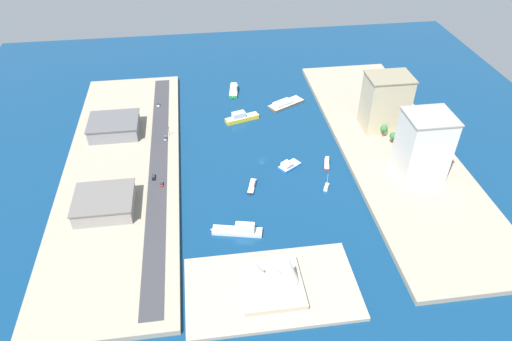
% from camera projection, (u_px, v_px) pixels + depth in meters
% --- Properties ---
extents(ground_plane, '(440.00, 440.00, 0.00)m').
position_uv_depth(ground_plane, '(262.00, 160.00, 298.10)').
color(ground_plane, navy).
extents(quay_west, '(70.00, 240.00, 3.19)m').
position_uv_depth(quay_west, '(393.00, 147.00, 306.56)').
color(quay_west, '#9E937F').
rests_on(quay_west, ground_plane).
extents(quay_east, '(70.00, 240.00, 3.19)m').
position_uv_depth(quay_east, '(122.00, 169.00, 287.68)').
color(quay_east, '#9E937F').
rests_on(quay_east, ground_plane).
extents(peninsula_point, '(80.31, 45.29, 2.00)m').
position_uv_depth(peninsula_point, '(272.00, 288.00, 216.73)').
color(peninsula_point, '#A89E89').
rests_on(peninsula_point, ground_plane).
extents(road_strip, '(11.08, 228.00, 0.15)m').
position_uv_depth(road_strip, '(158.00, 164.00, 289.08)').
color(road_strip, '#38383D').
rests_on(road_strip, quay_east).
extents(ferry_white_commuter, '(28.09, 11.85, 6.13)m').
position_uv_depth(ferry_white_commuter, '(240.00, 230.00, 245.21)').
color(ferry_white_commuter, silver).
rests_on(ferry_white_commuter, ground_plane).
extents(sailboat_small_white, '(5.06, 7.90, 10.27)m').
position_uv_depth(sailboat_small_white, '(327.00, 187.00, 275.09)').
color(sailboat_small_white, white).
rests_on(sailboat_small_white, ground_plane).
extents(ferry_green_doubledeck, '(9.23, 21.16, 6.33)m').
position_uv_depth(ferry_green_doubledeck, '(234.00, 90.00, 367.46)').
color(ferry_green_doubledeck, '#2D8C4C').
rests_on(ferry_green_doubledeck, ground_plane).
extents(patrol_launch_navy, '(7.53, 14.84, 3.21)m').
position_uv_depth(patrol_launch_navy, '(252.00, 185.00, 275.74)').
color(patrol_launch_navy, '#1E284C').
rests_on(patrol_launch_navy, ground_plane).
extents(ferry_yellow_fast, '(26.77, 12.84, 7.16)m').
position_uv_depth(ferry_yellow_fast, '(242.00, 117.00, 334.24)').
color(ferry_yellow_fast, yellow).
rests_on(ferry_yellow_fast, ground_plane).
extents(barge_flat_brown, '(29.86, 22.49, 3.64)m').
position_uv_depth(barge_flat_brown, '(285.00, 103.00, 352.39)').
color(barge_flat_brown, brown).
rests_on(barge_flat_brown, ground_plane).
extents(tugboat_red, '(5.99, 12.64, 3.59)m').
position_uv_depth(tugboat_red, '(327.00, 163.00, 293.20)').
color(tugboat_red, red).
rests_on(tugboat_red, ground_plane).
extents(catamaran_blue, '(15.83, 13.85, 4.08)m').
position_uv_depth(catamaran_blue, '(289.00, 165.00, 290.91)').
color(catamaran_blue, blue).
rests_on(catamaran_blue, ground_plane).
extents(warehouse_low_gray, '(33.22, 28.42, 9.99)m').
position_uv_depth(warehouse_low_gray, '(114.00, 126.00, 314.12)').
color(warehouse_low_gray, gray).
rests_on(warehouse_low_gray, quay_east).
extents(carpark_squat_concrete, '(32.18, 28.73, 9.26)m').
position_uv_depth(carpark_squat_concrete, '(104.00, 203.00, 253.45)').
color(carpark_squat_concrete, gray).
rests_on(carpark_squat_concrete, quay_east).
extents(hotel_broad_white, '(26.77, 24.72, 40.43)m').
position_uv_depth(hotel_broad_white, '(423.00, 146.00, 269.66)').
color(hotel_broad_white, silver).
rests_on(hotel_broad_white, quay_west).
extents(office_block_beige, '(29.24, 22.35, 38.52)m').
position_uv_depth(office_block_beige, '(385.00, 102.00, 311.41)').
color(office_block_beige, '#C6B793').
rests_on(office_block_beige, quay_west).
extents(suv_black, '(1.85, 5.13, 1.51)m').
position_uv_depth(suv_black, '(154.00, 177.00, 277.49)').
color(suv_black, black).
rests_on(suv_black, road_strip).
extents(pickup_red, '(2.15, 4.30, 1.56)m').
position_uv_depth(pickup_red, '(161.00, 184.00, 272.35)').
color(pickup_red, black).
rests_on(pickup_red, road_strip).
extents(van_white, '(2.13, 4.35, 1.49)m').
position_uv_depth(van_white, '(158.00, 105.00, 345.32)').
color(van_white, black).
rests_on(van_white, road_strip).
extents(sedan_silver, '(1.87, 4.92, 1.56)m').
position_uv_depth(sedan_silver, '(165.00, 138.00, 310.28)').
color(sedan_silver, black).
rests_on(sedan_silver, road_strip).
extents(traffic_light_waterfront, '(0.36, 0.36, 6.50)m').
position_uv_depth(traffic_light_waterfront, '(169.00, 130.00, 312.00)').
color(traffic_light_waterfront, black).
rests_on(traffic_light_waterfront, quay_east).
extents(opera_landmark, '(28.84, 29.56, 21.39)m').
position_uv_depth(opera_landmark, '(269.00, 276.00, 211.12)').
color(opera_landmark, '#BCAD93').
rests_on(opera_landmark, peninsula_point).
extents(park_tree_cluster, '(18.11, 20.85, 8.70)m').
position_uv_depth(park_tree_cluster, '(391.00, 130.00, 309.62)').
color(park_tree_cluster, brown).
rests_on(park_tree_cluster, quay_west).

